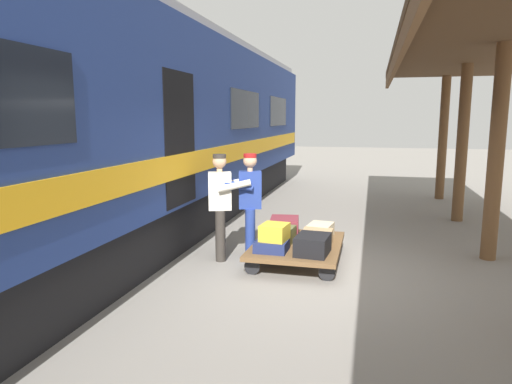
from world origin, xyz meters
The scene contains 12 objects.
ground_plane centered at (0.00, 0.00, 0.00)m, with size 60.00×60.00×0.00m, color gray.
train_car centered at (3.79, 0.00, 2.06)m, with size 3.02×21.11×4.00m.
luggage_cart centered at (0.58, -0.54, 0.26)m, with size 1.36×1.86×0.30m.
suitcase_black_hardshell centered at (0.27, -0.02, 0.44)m, with size 0.46×0.57×0.28m, color black.
suitcase_olive_duffel centered at (0.88, -0.54, 0.43)m, with size 0.48×0.46×0.25m, color brown.
suitcase_navy_fabric centered at (0.88, -0.02, 0.38)m, with size 0.47×0.44×0.16m, color navy.
suitcase_burgundy_valise centered at (0.88, -1.05, 0.45)m, with size 0.47×0.54×0.29m, color maroon.
suitcase_cream_canvas centered at (0.27, -1.05, 0.41)m, with size 0.37×0.48×0.22m, color beige.
suitcase_tan_vintage centered at (0.27, -0.54, 0.41)m, with size 0.46×0.57×0.22m, color tan.
suitcase_yellow_case centered at (0.85, -0.06, 0.59)m, with size 0.37×0.42×0.24m, color gold.
porter_in_overalls centered at (1.39, -0.60, 0.93)m, with size 0.73×0.55×1.70m.
porter_by_door centered at (1.79, -0.38, 0.93)m, with size 0.73×0.58×1.70m.
Camera 1 is at (-0.52, 6.46, 2.27)m, focal length 32.26 mm.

